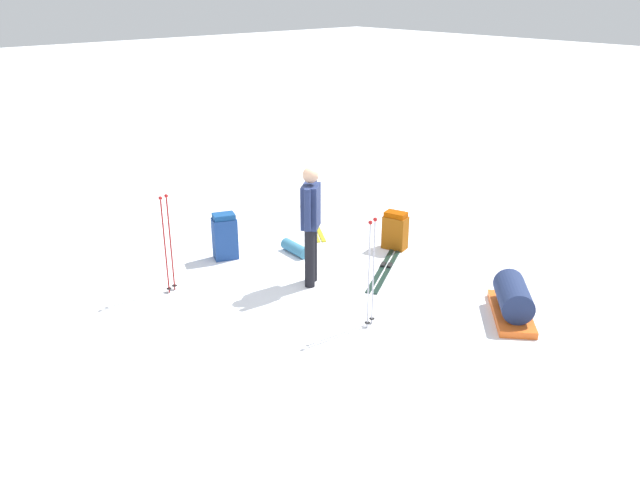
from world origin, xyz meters
TOP-DOWN VIEW (x-y plane):
  - ground_plane at (0.00, 0.00)m, footprint 80.00×80.00m
  - skier_standing at (0.03, -0.16)m, footprint 0.47×0.39m
  - ski_pair_near at (-1.18, 0.16)m, footprint 1.73×1.12m
  - ski_pair_far at (-1.59, -2.01)m, footprint 1.13×1.69m
  - backpack_large_dark at (-1.82, -0.26)m, footprint 0.33×0.42m
  - backpack_bright at (0.43, -1.72)m, footprint 0.43×0.37m
  - ski_poles_planted_near at (1.63, -1.24)m, footprint 0.17×0.10m
  - ski_poles_planted_far at (0.27, 1.23)m, footprint 0.18×0.10m
  - gear_sled at (-1.25, 2.27)m, footprint 1.15×1.10m
  - sleeping_mat_rolled at (-0.48, -1.13)m, footprint 0.22×0.56m

SIDE VIEW (x-z plane):
  - ground_plane at x=0.00m, z-range 0.00..0.00m
  - ski_pair_near at x=-1.18m, z-range -0.01..0.04m
  - ski_pair_far at x=-1.59m, z-range -0.01..0.04m
  - sleeping_mat_rolled at x=-0.48m, z-range 0.00..0.18m
  - gear_sled at x=-1.25m, z-range -0.02..0.47m
  - backpack_large_dark at x=-1.82m, z-range -0.01..0.61m
  - backpack_bright at x=0.43m, z-range -0.01..0.72m
  - ski_poles_planted_near at x=1.63m, z-range 0.07..1.46m
  - ski_poles_planted_far at x=0.27m, z-range 0.07..1.48m
  - skier_standing at x=0.03m, z-range 0.10..1.80m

